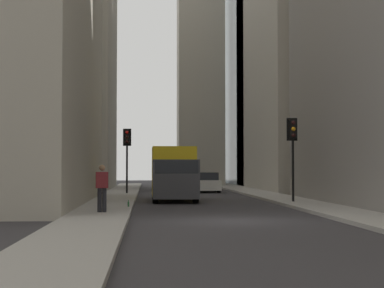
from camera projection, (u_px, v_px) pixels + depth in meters
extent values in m
plane|color=#302D30|center=(232.00, 221.00, 20.76)|extent=(135.00, 135.00, 0.00)
cube|color=gray|center=(94.00, 220.00, 20.44)|extent=(90.00, 2.20, 0.14)
cube|color=gray|center=(366.00, 218.00, 21.08)|extent=(90.00, 2.20, 0.14)
cube|color=#A8A091|center=(51.00, 67.00, 51.30)|extent=(12.95, 10.00, 19.78)
cube|color=beige|center=(200.00, 72.00, 63.02)|extent=(4.48, 4.48, 22.53)
cube|color=yellow|center=(173.00, 172.00, 34.23)|extent=(4.60, 2.25, 2.60)
cube|color=#38383D|center=(176.00, 179.00, 31.02)|extent=(1.90, 2.25, 1.90)
cube|color=black|center=(176.00, 167.00, 31.05)|extent=(1.92, 2.09, 0.64)
cylinder|color=black|center=(196.00, 194.00, 31.07)|extent=(0.88, 0.28, 0.88)
cylinder|color=black|center=(156.00, 194.00, 30.93)|extent=(0.88, 0.28, 0.88)
cylinder|color=black|center=(189.00, 191.00, 35.65)|extent=(0.88, 0.28, 0.88)
cylinder|color=black|center=(154.00, 191.00, 35.51)|extent=(0.88, 0.28, 0.88)
cube|color=silver|center=(206.00, 185.00, 45.29)|extent=(4.30, 1.78, 0.70)
cube|color=black|center=(206.00, 176.00, 45.11)|extent=(2.10, 1.58, 0.54)
cylinder|color=black|center=(215.00, 187.00, 46.68)|extent=(0.64, 0.22, 0.64)
cylinder|color=black|center=(194.00, 187.00, 46.57)|extent=(0.64, 0.22, 0.64)
cylinder|color=black|center=(219.00, 188.00, 43.99)|extent=(0.64, 0.22, 0.64)
cylinder|color=black|center=(196.00, 188.00, 43.88)|extent=(0.64, 0.22, 0.64)
cylinder|color=black|center=(293.00, 170.00, 30.23)|extent=(0.12, 0.12, 3.01)
cube|color=black|center=(293.00, 129.00, 30.30)|extent=(0.28, 0.32, 0.90)
cube|color=black|center=(292.00, 129.00, 30.45)|extent=(0.03, 0.52, 1.10)
sphere|color=black|center=(293.00, 123.00, 30.15)|extent=(0.20, 0.20, 0.20)
sphere|color=orange|center=(293.00, 129.00, 30.14)|extent=(0.20, 0.20, 0.20)
sphere|color=black|center=(294.00, 135.00, 30.13)|extent=(0.20, 0.20, 0.20)
cylinder|color=black|center=(127.00, 169.00, 40.13)|extent=(0.12, 0.12, 3.10)
cube|color=black|center=(127.00, 137.00, 40.21)|extent=(0.28, 0.32, 0.90)
cube|color=black|center=(127.00, 137.00, 40.36)|extent=(0.03, 0.52, 1.10)
sphere|color=red|center=(127.00, 132.00, 40.06)|extent=(0.20, 0.20, 0.20)
sphere|color=black|center=(127.00, 137.00, 40.05)|extent=(0.20, 0.20, 0.20)
sphere|color=black|center=(127.00, 142.00, 40.04)|extent=(0.20, 0.20, 0.20)
cylinder|color=black|center=(104.00, 200.00, 22.88)|extent=(0.16, 0.16, 0.87)
cylinder|color=black|center=(100.00, 200.00, 22.87)|extent=(0.16, 0.16, 0.87)
cube|color=maroon|center=(102.00, 180.00, 22.90)|extent=(0.26, 0.44, 0.58)
sphere|color=#936B4C|center=(102.00, 168.00, 22.92)|extent=(0.22, 0.22, 0.22)
cylinder|color=#236033|center=(128.00, 204.00, 26.10)|extent=(0.07, 0.07, 0.20)
cylinder|color=#236033|center=(128.00, 201.00, 26.10)|extent=(0.03, 0.03, 0.07)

